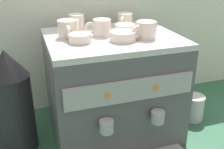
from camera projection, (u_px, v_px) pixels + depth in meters
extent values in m
plane|color=#28563D|center=(112.00, 129.00, 1.39)|extent=(4.00, 4.00, 0.00)
cube|color=silver|center=(93.00, 22.00, 1.50)|extent=(2.80, 0.03, 0.94)
cube|color=#4C4C51|center=(112.00, 88.00, 1.30)|extent=(0.57, 0.47, 0.46)
cube|color=#B7B7BC|center=(112.00, 38.00, 1.20)|extent=(0.57, 0.47, 0.02)
cube|color=#939399|center=(131.00, 91.00, 1.05)|extent=(0.52, 0.01, 0.09)
cylinder|color=orange|center=(107.00, 95.00, 1.02)|extent=(0.02, 0.01, 0.02)
cylinder|color=orange|center=(156.00, 88.00, 1.07)|extent=(0.02, 0.01, 0.02)
cylinder|color=#939399|center=(107.00, 126.00, 1.05)|extent=(0.06, 0.06, 0.05)
cylinder|color=#939399|center=(158.00, 117.00, 1.11)|extent=(0.06, 0.06, 0.05)
cylinder|color=beige|center=(125.00, 20.00, 1.35)|extent=(0.07, 0.07, 0.06)
torus|color=beige|center=(123.00, 22.00, 1.30)|extent=(0.04, 0.05, 0.05)
cylinder|color=beige|center=(146.00, 30.00, 1.15)|extent=(0.08, 0.08, 0.07)
torus|color=beige|center=(137.00, 32.00, 1.12)|extent=(0.06, 0.03, 0.05)
cylinder|color=beige|center=(67.00, 29.00, 1.16)|extent=(0.08, 0.08, 0.07)
torus|color=beige|center=(68.00, 32.00, 1.12)|extent=(0.02, 0.06, 0.06)
cylinder|color=beige|center=(76.00, 22.00, 1.28)|extent=(0.07, 0.07, 0.07)
torus|color=beige|center=(77.00, 24.00, 1.24)|extent=(0.02, 0.05, 0.05)
cylinder|color=beige|center=(102.00, 27.00, 1.19)|extent=(0.08, 0.08, 0.07)
torus|color=beige|center=(91.00, 28.00, 1.18)|extent=(0.05, 0.02, 0.05)
cylinder|color=beige|center=(123.00, 36.00, 1.12)|extent=(0.11, 0.11, 0.04)
cylinder|color=beige|center=(123.00, 39.00, 1.13)|extent=(0.06, 0.06, 0.01)
cylinder|color=beige|center=(147.00, 26.00, 1.28)|extent=(0.09, 0.09, 0.04)
cylinder|color=beige|center=(147.00, 29.00, 1.28)|extent=(0.05, 0.05, 0.01)
cylinder|color=beige|center=(80.00, 38.00, 1.10)|extent=(0.09, 0.09, 0.04)
cylinder|color=beige|center=(80.00, 41.00, 1.11)|extent=(0.05, 0.05, 0.01)
cylinder|color=beige|center=(125.00, 28.00, 1.24)|extent=(0.09, 0.09, 0.04)
cylinder|color=beige|center=(125.00, 31.00, 1.25)|extent=(0.05, 0.05, 0.01)
cylinder|color=black|center=(14.00, 114.00, 1.19)|extent=(0.17, 0.17, 0.35)
cone|color=black|center=(5.00, 64.00, 1.10)|extent=(0.18, 0.18, 0.11)
cylinder|color=#B7B7BC|center=(193.00, 107.00, 1.46)|extent=(0.11, 0.11, 0.13)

